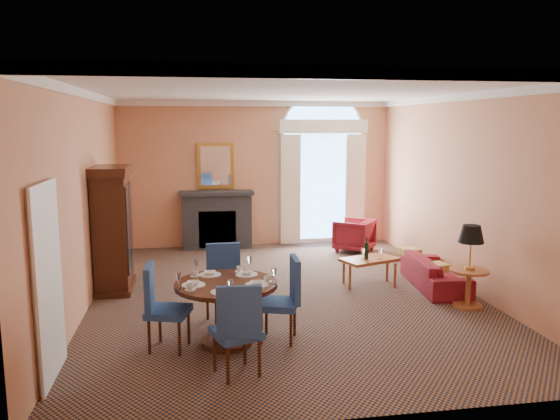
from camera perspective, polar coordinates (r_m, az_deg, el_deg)
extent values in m
plane|color=#13223C|center=(8.83, 0.53, -8.87)|extent=(7.50, 7.50, 0.00)
cube|color=tan|center=(12.17, -2.50, 3.77)|extent=(6.00, 0.04, 3.20)
cube|color=tan|center=(8.50, -19.81, 0.96)|extent=(0.04, 7.50, 3.20)
cube|color=tan|center=(9.46, 18.75, 1.79)|extent=(0.04, 7.50, 3.20)
cube|color=silver|center=(8.42, 0.57, 12.34)|extent=(6.00, 7.50, 0.04)
cube|color=white|center=(8.42, 0.57, 11.93)|extent=(6.00, 7.50, 0.12)
cube|color=white|center=(6.30, -23.06, -7.22)|extent=(0.08, 0.90, 2.06)
cube|color=#2F3237|center=(12.03, -6.61, -1.15)|extent=(1.50, 0.40, 1.20)
cube|color=#2F3237|center=(11.90, -6.66, 1.86)|extent=(1.60, 0.46, 0.08)
cube|color=gold|center=(12.05, -6.75, 4.62)|extent=(0.80, 0.04, 1.00)
cube|color=silver|center=(12.03, -6.75, 4.61)|extent=(0.64, 0.02, 0.84)
cube|color=white|center=(12.45, 4.40, 2.26)|extent=(1.90, 0.04, 2.50)
cube|color=#86B7E0|center=(12.44, 4.41, 2.25)|extent=(1.70, 0.02, 2.30)
cylinder|color=white|center=(12.37, 4.47, 8.02)|extent=(1.90, 0.04, 1.90)
cube|color=white|center=(12.18, 1.10, 2.13)|extent=(0.45, 0.06, 2.45)
cube|color=white|center=(12.54, 7.86, 2.24)|extent=(0.45, 0.06, 2.45)
cube|color=white|center=(12.25, 4.61, 8.71)|extent=(2.00, 0.08, 0.30)
cube|color=black|center=(9.30, -17.06, -2.35)|extent=(0.52, 0.94, 1.89)
cube|color=black|center=(9.16, -17.36, 3.91)|extent=(0.58, 1.04, 0.15)
cube|color=black|center=(9.51, -16.81, -7.65)|extent=(0.58, 1.04, 0.09)
cylinder|color=black|center=(6.76, -5.65, -7.75)|extent=(1.26, 1.26, 0.05)
cylinder|color=black|center=(6.89, -5.60, -10.92)|extent=(0.17, 0.17, 0.74)
cylinder|color=black|center=(7.01, -5.55, -13.52)|extent=(0.63, 0.63, 0.06)
cylinder|color=white|center=(7.04, -3.50, -6.76)|extent=(0.28, 0.28, 0.01)
imported|color=white|center=(7.04, -3.50, -6.56)|extent=(0.15, 0.15, 0.04)
imported|color=white|center=(7.19, -4.25, -6.13)|extent=(0.09, 0.09, 0.07)
cylinder|color=white|center=(7.09, -7.32, -6.72)|extent=(0.28, 0.28, 0.01)
imported|color=white|center=(7.08, -7.33, -6.53)|extent=(0.15, 0.15, 0.04)
imported|color=white|center=(7.05, -8.86, -6.52)|extent=(0.09, 0.09, 0.07)
cylinder|color=white|center=(6.68, -9.03, -7.74)|extent=(0.28, 0.28, 0.01)
imported|color=white|center=(6.67, -9.04, -7.54)|extent=(0.15, 0.15, 0.04)
imported|color=white|center=(6.49, -9.38, -7.91)|extent=(0.09, 0.09, 0.07)
cylinder|color=white|center=(6.37, -5.99, -8.51)|extent=(0.28, 0.28, 0.01)
imported|color=white|center=(6.36, -5.99, -8.30)|extent=(0.15, 0.15, 0.04)
imported|color=white|center=(6.28, -4.43, -8.40)|extent=(0.09, 0.09, 0.07)
cylinder|color=white|center=(6.61, -2.44, -7.82)|extent=(0.28, 0.28, 0.01)
imported|color=white|center=(6.60, -2.44, -7.61)|extent=(0.15, 0.15, 0.04)
imported|color=white|center=(6.74, -1.37, -7.16)|extent=(0.09, 0.09, 0.07)
cube|color=navy|center=(7.60, -5.85, -8.18)|extent=(0.59, 0.59, 0.08)
cube|color=navy|center=(7.72, -5.94, -5.52)|extent=(0.47, 0.08, 0.56)
cylinder|color=black|center=(7.90, -5.00, -9.43)|extent=(0.04, 0.04, 0.43)
cylinder|color=black|center=(7.79, -7.59, -9.76)|extent=(0.04, 0.04, 0.43)
cylinder|color=black|center=(7.58, -4.00, -10.25)|extent=(0.04, 0.04, 0.43)
cylinder|color=black|center=(7.46, -6.68, -10.61)|extent=(0.04, 0.04, 0.43)
cube|color=navy|center=(6.07, -4.57, -12.68)|extent=(0.60, 0.60, 0.08)
cube|color=navy|center=(5.76, -4.29, -10.61)|extent=(0.48, 0.10, 0.56)
cylinder|color=black|center=(5.95, -5.47, -15.86)|extent=(0.04, 0.04, 0.43)
cylinder|color=black|center=(6.09, -2.16, -15.21)|extent=(0.04, 0.04, 0.43)
cylinder|color=black|center=(6.26, -6.85, -14.57)|extent=(0.04, 0.04, 0.43)
cylinder|color=black|center=(6.39, -3.69, -14.00)|extent=(0.04, 0.04, 0.43)
cube|color=navy|center=(6.94, -0.18, -9.82)|extent=(0.59, 0.59, 0.08)
cube|color=navy|center=(6.89, 1.59, -7.28)|extent=(0.09, 0.47, 0.56)
cylinder|color=black|center=(6.83, 1.16, -12.42)|extent=(0.04, 0.04, 0.43)
cylinder|color=black|center=(7.18, 1.53, -11.35)|extent=(0.04, 0.04, 0.43)
cylinder|color=black|center=(6.89, -1.97, -12.26)|extent=(0.04, 0.04, 0.43)
cylinder|color=black|center=(7.23, -1.44, -11.20)|extent=(0.04, 0.04, 0.43)
cube|color=navy|center=(6.81, -11.55, -10.37)|extent=(0.59, 0.59, 0.08)
cube|color=navy|center=(6.72, -13.49, -7.95)|extent=(0.10, 0.48, 0.56)
cylinder|color=black|center=(7.12, -12.43, -11.73)|extent=(0.04, 0.04, 0.43)
cylinder|color=black|center=(6.80, -13.51, -12.79)|extent=(0.04, 0.04, 0.43)
cylinder|color=black|center=(7.01, -9.53, -11.98)|extent=(0.04, 0.04, 0.43)
cylinder|color=black|center=(6.68, -10.47, -13.08)|extent=(0.04, 0.04, 0.43)
imported|color=maroon|center=(9.53, 15.89, -6.28)|extent=(0.84, 1.79, 0.51)
imported|color=maroon|center=(11.81, 7.75, -2.62)|extent=(1.05, 1.05, 0.69)
cube|color=#A85B32|center=(9.36, 9.32, -5.14)|extent=(1.05, 0.80, 0.05)
cylinder|color=#A85B32|center=(9.13, 7.32, -6.99)|extent=(0.05, 0.05, 0.41)
cylinder|color=#A85B32|center=(9.38, 11.93, -6.68)|extent=(0.05, 0.05, 0.41)
cylinder|color=#A85B32|center=(9.48, 6.68, -6.38)|extent=(0.05, 0.05, 0.41)
cylinder|color=#A85B32|center=(9.72, 11.14, -6.11)|extent=(0.05, 0.05, 0.41)
cylinder|color=#A85B32|center=(8.60, 19.17, -6.00)|extent=(0.58, 0.58, 0.04)
cylinder|color=#A85B32|center=(8.68, 19.07, -7.84)|extent=(0.08, 0.08, 0.54)
cylinder|color=#A85B32|center=(8.75, 18.99, -9.41)|extent=(0.42, 0.42, 0.04)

